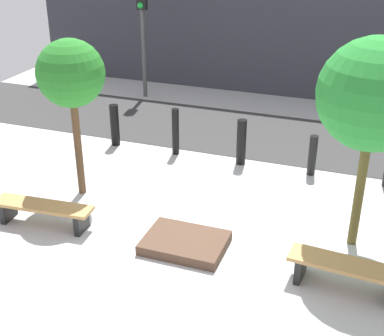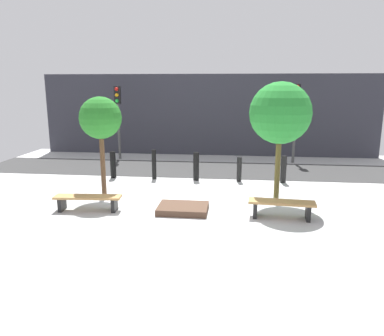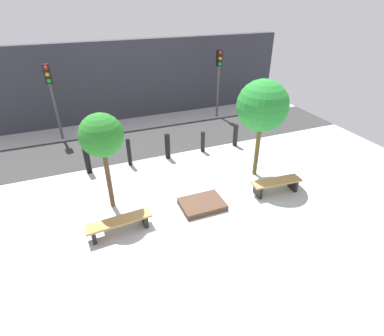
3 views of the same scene
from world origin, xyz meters
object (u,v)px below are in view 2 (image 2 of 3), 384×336
object	(u,v)px
traffic_light_mid_west	(296,109)
planter_bed	(183,209)
bench_left	(88,200)
bench_right	(282,206)
bollard_far_right	(284,169)
tree_behind_left_bench	(100,119)
bollard_left	(154,164)
bollard_center	(196,166)
traffic_light_west	(118,109)
tree_behind_right_bench	(280,113)
bollard_far_left	(113,165)
bollard_right	(239,169)

from	to	relation	value
traffic_light_mid_west	planter_bed	bearing A→B (deg)	-119.28
bench_left	bench_right	bearing A→B (deg)	-4.46
bench_left	bollard_far_right	distance (m)	6.78
bench_right	tree_behind_left_bench	bearing A→B (deg)	170.45
tree_behind_left_bench	bollard_left	distance (m)	3.20
bollard_left	traffic_light_mid_west	distance (m)	6.80
bollard_far_right	traffic_light_mid_west	distance (m)	4.12
tree_behind_left_bench	bollard_center	world-z (taller)	tree_behind_left_bench
planter_bed	tree_behind_left_bench	distance (m)	3.65
traffic_light_west	traffic_light_mid_west	world-z (taller)	traffic_light_mid_west
planter_bed	bollard_center	size ratio (longest dim) A/B	1.31
tree_behind_right_bench	traffic_light_west	bearing A→B (deg)	137.80
traffic_light_mid_west	bollard_far_left	bearing A→B (deg)	-153.17
bollard_far_left	bollard_far_right	bearing A→B (deg)	0.00
bollard_center	bollard_far_right	world-z (taller)	bollard_center
bollard_left	bollard_center	bearing A→B (deg)	0.00
bollard_left	traffic_light_mid_west	bearing A→B (deg)	32.95
traffic_light_west	bollard_left	bearing A→B (deg)	-56.00
tree_behind_right_bench	bench_left	bearing A→B (deg)	-165.99
tree_behind_left_bench	bollard_far_left	bearing A→B (deg)	101.58
bollard_left	bollard_far_right	world-z (taller)	bollard_left
traffic_light_west	bench_left	bearing A→B (deg)	-79.48
bollard_far_left	traffic_light_mid_west	distance (m)	8.11
bollard_center	bollard_left	bearing A→B (deg)	180.00
bench_left	bench_right	world-z (taller)	bench_right
bench_right	planter_bed	xyz separation A→B (m)	(-2.60, 0.20, -0.24)
bollard_left	bollard_center	world-z (taller)	bollard_left
bench_left	traffic_light_west	bearing A→B (deg)	96.06
bench_left	traffic_light_west	world-z (taller)	traffic_light_west
tree_behind_right_bench	bollard_far_left	distance (m)	6.52
planter_bed	tree_behind_right_bench	size ratio (longest dim) A/B	0.39
bench_left	bollard_right	xyz separation A→B (m)	(4.15, 3.68, 0.13)
bollard_right	traffic_light_mid_west	distance (m)	4.71
bench_left	planter_bed	bearing A→B (deg)	-0.07
bench_right	traffic_light_west	world-z (taller)	traffic_light_west
planter_bed	tree_behind_left_bench	size ratio (longest dim) A/B	0.44
bollard_left	bollard_far_right	distance (m)	4.64
traffic_light_mid_west	bollard_right	bearing A→B (deg)	-124.00
bollard_far_left	bollard_center	distance (m)	3.09
bollard_far_left	bollard_left	xyz separation A→B (m)	(1.55, 0.00, 0.05)
tree_behind_right_bench	bollard_left	xyz separation A→B (m)	(-4.15, 2.38, -2.06)
bollard_center	tree_behind_right_bench	bearing A→B (deg)	-42.43
bench_left	bollard_right	world-z (taller)	bollard_right
bench_left	bollard_far_right	bearing A→B (deg)	28.40
bollard_right	traffic_light_west	size ratio (longest dim) A/B	0.26
bollard_center	bollard_right	world-z (taller)	bollard_center
bollard_left	bollard_right	bearing A→B (deg)	0.00
tree_behind_left_bench	traffic_light_west	xyz separation A→B (m)	(-1.34, 5.94, -0.09)
tree_behind_left_bench	bollard_right	size ratio (longest dim) A/B	3.48
bench_left	bollard_right	distance (m)	5.55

